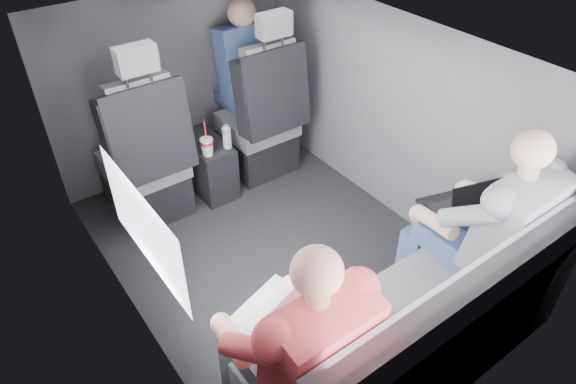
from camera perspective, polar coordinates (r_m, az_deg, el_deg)
floor at (r=3.27m, az=-1.02°, el=-7.00°), size 2.60×2.60×0.00m
ceiling at (r=2.51m, az=-1.37°, el=15.54°), size 2.60×2.60×0.00m
panel_left at (r=2.54m, az=-18.01°, el=-4.20°), size 0.02×2.60×1.35m
panel_right at (r=3.36m, az=11.59°, el=7.91°), size 0.02×2.60×1.35m
panel_front at (r=3.84m, az=-12.72°, el=11.65°), size 1.80×0.02×1.35m
panel_back at (r=2.18m, az=19.58°, el=-13.23°), size 1.80×0.02×1.35m
side_window at (r=2.18m, az=-15.75°, el=-3.88°), size 0.02×0.75×0.42m
seatbelt at (r=3.47m, az=-1.55°, el=12.08°), size 0.35×0.11×0.59m
front_seat_left at (r=3.45m, az=-15.43°, el=2.81°), size 0.52×0.58×1.26m
front_seat_right at (r=3.79m, az=-2.94°, el=7.49°), size 0.52×0.58×1.26m
center_console at (r=3.73m, az=-8.92°, el=2.95°), size 0.24×0.48×0.41m
rear_bench at (r=2.53m, az=13.51°, el=-15.42°), size 1.60×0.57×0.92m
soda_cup at (r=3.45m, az=-8.99°, el=5.06°), size 0.09×0.09×0.27m
water_bottle at (r=3.50m, az=-6.81°, el=6.05°), size 0.06×0.06×0.17m
laptop_white at (r=2.13m, az=-0.78°, el=-13.33°), size 0.39×0.40×0.25m
laptop_black at (r=2.79m, az=18.73°, el=-1.37°), size 0.37×0.37×0.23m
passenger_rear_left at (r=2.05m, az=0.84°, el=-16.84°), size 0.49×0.61×1.21m
passenger_rear_right at (r=2.68m, az=20.94°, el=-3.74°), size 0.50×0.62×1.23m
passenger_front_right at (r=3.84m, az=-4.81°, el=13.74°), size 0.40×0.40×0.81m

